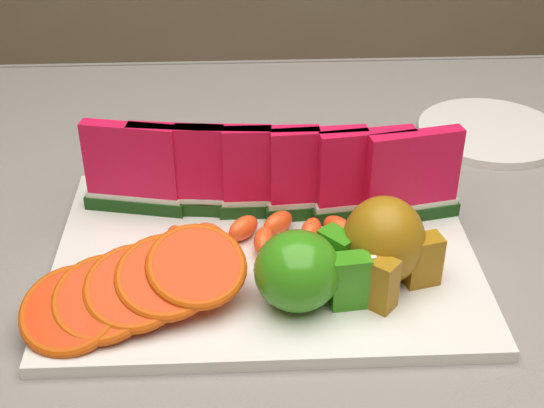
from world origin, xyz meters
The scene contains 11 objects.
table centered at (0.00, 0.00, 0.65)m, with size 1.40×0.90×0.75m.
tablecloth centered at (0.00, 0.00, 0.72)m, with size 1.53×1.03×0.20m.
platter centered at (0.00, 0.01, 0.76)m, with size 0.40×0.30×0.01m.
apple_cluster centered at (0.03, -0.07, 0.80)m, with size 0.11×0.10×0.07m.
pear_cluster centered at (0.10, -0.04, 0.81)m, with size 0.10×0.11×0.08m.
side_plate centered at (0.29, 0.25, 0.76)m, with size 0.22×0.22×0.01m.
fork centered at (-0.18, 0.20, 0.76)m, with size 0.03×0.20×0.00m.
watermelon_row centered at (0.01, 0.07, 0.82)m, with size 0.39×0.07×0.10m.
orange_fan_front centered at (-0.12, -0.08, 0.80)m, with size 0.21×0.14×0.06m.
orange_fan_back centered at (0.01, 0.13, 0.79)m, with size 0.34×0.11×0.05m.
tangerine_segments centered at (0.01, 0.01, 0.78)m, with size 0.23×0.08×0.02m.
Camera 1 is at (-0.02, -0.58, 1.20)m, focal length 50.00 mm.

